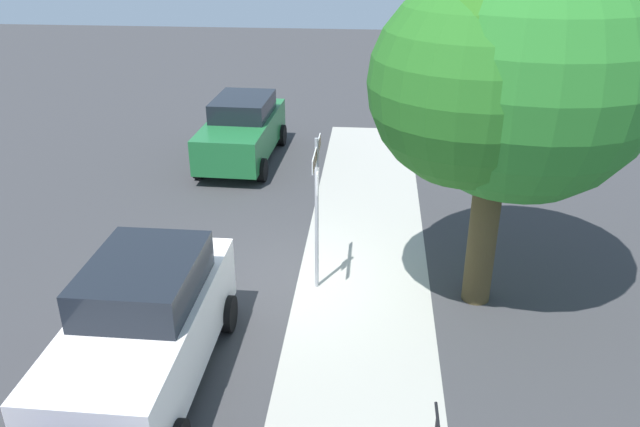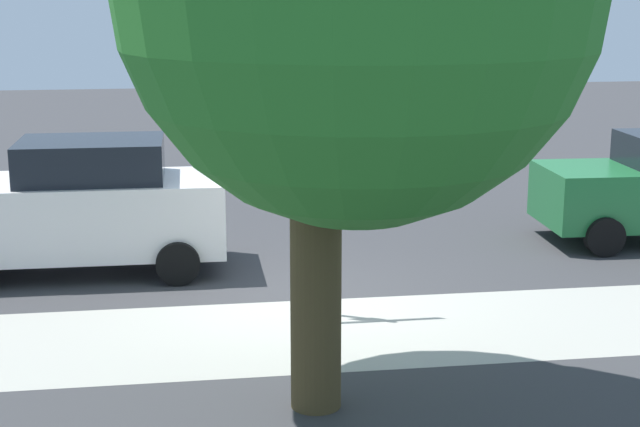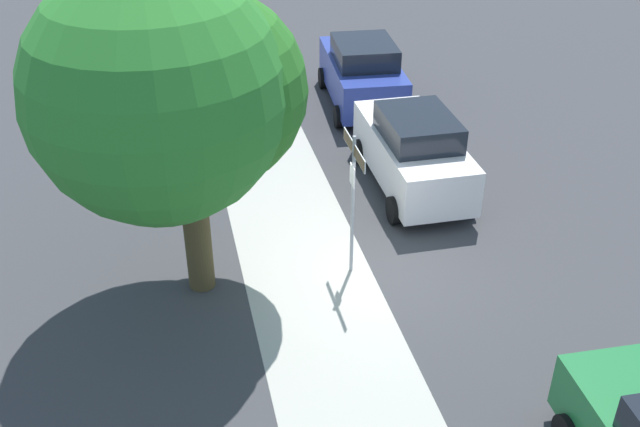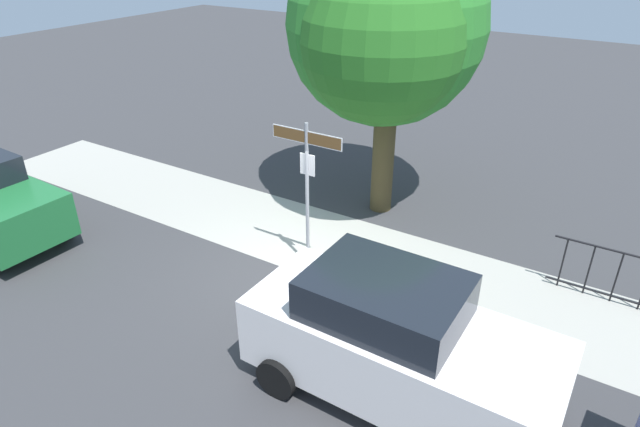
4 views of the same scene
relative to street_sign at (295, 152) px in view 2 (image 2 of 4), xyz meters
The scene contains 4 objects.
ground_plane 2.20m from the street_sign, 115.45° to the right, with size 60.00×60.00×0.00m, color #38383A.
sidewalk_strip 2.95m from the street_sign, 26.42° to the left, with size 24.00×2.60×0.00m, color #A5A398.
street_sign is the anchor object (origin of this frame).
car_white 3.95m from the street_sign, 37.73° to the right, with size 4.42×2.03×2.02m.
Camera 2 is at (1.67, 12.57, 4.18)m, focal length 54.17 mm.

